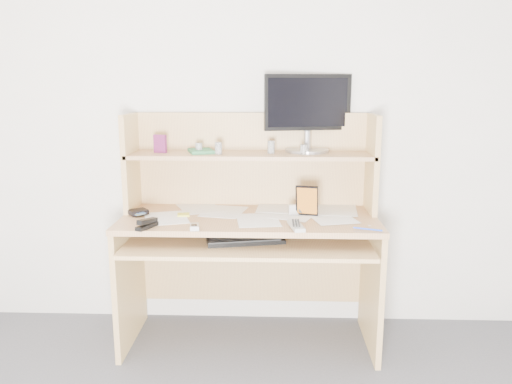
{
  "coord_description": "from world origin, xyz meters",
  "views": [
    {
      "loc": [
        0.13,
        -1.17,
        1.45
      ],
      "look_at": [
        0.04,
        1.43,
        0.9
      ],
      "focal_mm": 35.0,
      "sensor_mm": 36.0,
      "label": 1
    }
  ],
  "objects_px": {
    "desk": "(250,222)",
    "monitor": "(308,111)",
    "tv_remote": "(296,226)",
    "game_case": "(307,201)",
    "keyboard": "(245,240)"
  },
  "relations": [
    {
      "from": "game_case",
      "to": "desk",
      "type": "bearing_deg",
      "value": 178.1
    },
    {
      "from": "desk",
      "to": "monitor",
      "type": "xyz_separation_m",
      "value": [
        0.32,
        0.16,
        0.62
      ]
    },
    {
      "from": "monitor",
      "to": "game_case",
      "type": "bearing_deg",
      "value": -104.73
    },
    {
      "from": "game_case",
      "to": "keyboard",
      "type": "bearing_deg",
      "value": -142.93
    },
    {
      "from": "desk",
      "to": "monitor",
      "type": "bearing_deg",
      "value": 26.83
    },
    {
      "from": "keyboard",
      "to": "monitor",
      "type": "xyz_separation_m",
      "value": [
        0.34,
        0.4,
        0.65
      ]
    },
    {
      "from": "tv_remote",
      "to": "monitor",
      "type": "relative_size",
      "value": 0.38
    },
    {
      "from": "tv_remote",
      "to": "game_case",
      "type": "bearing_deg",
      "value": 63.24
    },
    {
      "from": "desk",
      "to": "game_case",
      "type": "relative_size",
      "value": 8.2
    },
    {
      "from": "desk",
      "to": "keyboard",
      "type": "distance_m",
      "value": 0.23
    },
    {
      "from": "desk",
      "to": "monitor",
      "type": "distance_m",
      "value": 0.72
    },
    {
      "from": "desk",
      "to": "tv_remote",
      "type": "height_order",
      "value": "desk"
    },
    {
      "from": "game_case",
      "to": "monitor",
      "type": "distance_m",
      "value": 0.53
    },
    {
      "from": "desk",
      "to": "game_case",
      "type": "height_order",
      "value": "desk"
    },
    {
      "from": "desk",
      "to": "keyboard",
      "type": "xyz_separation_m",
      "value": [
        -0.01,
        -0.23,
        -0.03
      ]
    }
  ]
}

